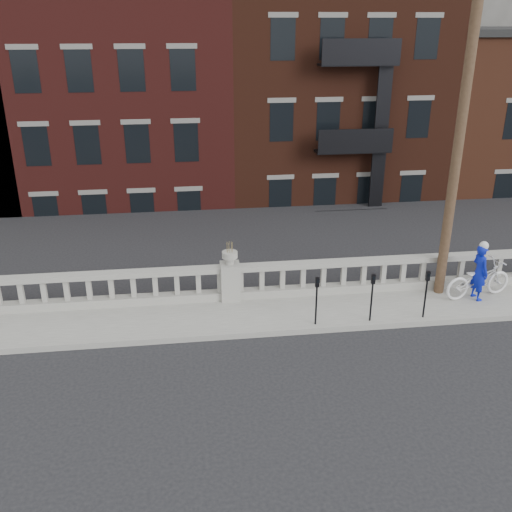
% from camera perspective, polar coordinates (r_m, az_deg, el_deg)
% --- Properties ---
extents(ground, '(120.00, 120.00, 0.00)m').
position_cam_1_polar(ground, '(13.34, -1.01, -12.43)').
color(ground, black).
rests_on(ground, ground).
extents(sidewalk, '(32.00, 2.20, 0.15)m').
position_cam_1_polar(sidewalk, '(15.85, -2.24, -6.03)').
color(sidewalk, gray).
rests_on(sidewalk, ground).
extents(balustrade, '(28.00, 0.34, 1.03)m').
position_cam_1_polar(balustrade, '(16.44, -2.58, -2.73)').
color(balustrade, gray).
rests_on(balustrade, sidewalk).
extents(planter_pedestal, '(0.55, 0.55, 1.76)m').
position_cam_1_polar(planter_pedestal, '(16.36, -2.60, -2.13)').
color(planter_pedestal, gray).
rests_on(planter_pedestal, sidewalk).
extents(lower_level, '(80.00, 44.00, 20.80)m').
position_cam_1_polar(lower_level, '(34.33, -4.57, 14.02)').
color(lower_level, '#605E59').
rests_on(lower_level, ground).
extents(utility_pole, '(1.60, 0.28, 10.00)m').
position_cam_1_polar(utility_pole, '(16.43, 19.89, 12.79)').
color(utility_pole, '#422D1E').
rests_on(utility_pole, sidewalk).
extents(parking_meter_c, '(0.10, 0.09, 1.36)m').
position_cam_1_polar(parking_meter_c, '(14.99, 6.08, -3.95)').
color(parking_meter_c, black).
rests_on(parking_meter_c, sidewalk).
extents(parking_meter_d, '(0.10, 0.09, 1.36)m').
position_cam_1_polar(parking_meter_d, '(15.39, 11.54, -3.57)').
color(parking_meter_d, black).
rests_on(parking_meter_d, sidewalk).
extents(parking_meter_e, '(0.10, 0.09, 1.36)m').
position_cam_1_polar(parking_meter_e, '(15.92, 16.67, -3.18)').
color(parking_meter_e, black).
rests_on(parking_meter_e, sidewalk).
extents(bicycle, '(2.21, 1.11, 1.11)m').
position_cam_1_polar(bicycle, '(17.74, 21.35, -2.16)').
color(bicycle, silver).
rests_on(bicycle, sidewalk).
extents(cyclist, '(0.48, 0.66, 1.66)m').
position_cam_1_polar(cyclist, '(17.50, 21.46, -1.52)').
color(cyclist, '#0B19AC').
rests_on(cyclist, sidewalk).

